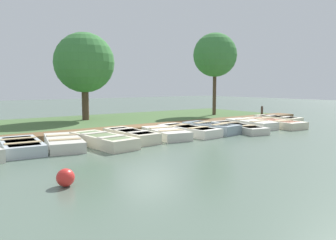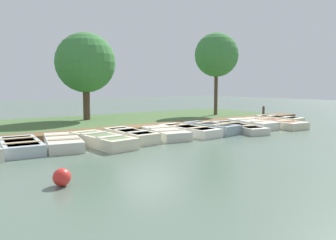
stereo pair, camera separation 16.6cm
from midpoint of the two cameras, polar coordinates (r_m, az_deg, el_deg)
ground_plane at (r=14.96m, az=-2.70°, el=-2.35°), size 80.00×80.00×0.00m
shore_bank at (r=19.32m, az=-10.69°, el=-0.33°), size 8.00×24.00×0.14m
dock_walkway at (r=15.88m, az=-4.84°, el=-1.43°), size 1.21×23.72×0.24m
rowboat_1 at (r=11.94m, az=-23.96°, el=-4.10°), size 2.69×1.36×0.38m
rowboat_2 at (r=12.16m, az=-17.47°, el=-3.68°), size 2.91×1.64×0.38m
rowboat_3 at (r=12.14m, az=-10.98°, el=-3.43°), size 3.18×1.46×0.42m
rowboat_4 at (r=13.05m, az=-6.22°, el=-2.66°), size 2.83×1.12×0.43m
rowboat_5 at (r=13.77m, az=-0.09°, el=-2.29°), size 2.79×1.56×0.38m
rowboat_6 at (r=14.60m, az=3.93°, el=-1.80°), size 3.14×1.36×0.39m
rowboat_7 at (r=15.39m, az=7.85°, el=-1.34°), size 2.81×1.51×0.44m
rowboat_8 at (r=16.18m, az=12.39°, el=-1.26°), size 3.66×1.73×0.34m
rowboat_9 at (r=17.47m, az=14.63°, el=-0.66°), size 2.79×1.30×0.41m
rowboat_10 at (r=18.33m, az=18.28°, el=-0.50°), size 3.58×1.59×0.39m
rowboat_11 at (r=19.81m, az=19.00°, el=0.03°), size 2.69×1.06×0.44m
mooring_post_far at (r=22.02m, az=16.48°, el=1.25°), size 0.15×0.15×0.86m
buoy at (r=7.56m, az=-17.39°, el=-9.49°), size 0.39×0.39×0.39m
park_tree_left at (r=20.01m, az=-13.94°, el=9.61°), size 3.49×3.49×5.25m
park_tree_center at (r=23.03m, az=8.64°, el=11.11°), size 2.99×2.99×5.75m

